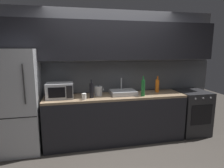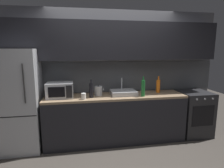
{
  "view_description": "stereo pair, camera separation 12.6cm",
  "coord_description": "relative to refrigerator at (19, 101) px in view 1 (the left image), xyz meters",
  "views": [
    {
      "loc": [
        -0.8,
        -2.48,
        1.75
      ],
      "look_at": [
        -0.07,
        0.9,
        1.12
      ],
      "focal_mm": 30.59,
      "sensor_mm": 36.0,
      "label": 1
    },
    {
      "loc": [
        -0.67,
        -2.5,
        1.75
      ],
      "look_at": [
        -0.07,
        0.9,
        1.12
      ],
      "focal_mm": 30.59,
      "sensor_mm": 36.0,
      "label": 2
    }
  ],
  "objects": [
    {
      "name": "ground_plane",
      "position": [
        1.68,
        -0.9,
        -0.88
      ],
      "size": [
        10.0,
        10.0,
        0.0
      ],
      "primitive_type": "plane",
      "color": "#3D3833"
    },
    {
      "name": "back_wall",
      "position": [
        1.68,
        0.3,
        0.67
      ],
      "size": [
        4.35,
        0.44,
        2.5
      ],
      "color": "slate",
      "rests_on": "ground"
    },
    {
      "name": "counter_run",
      "position": [
        1.68,
        0.0,
        -0.43
      ],
      "size": [
        2.61,
        0.6,
        0.9
      ],
      "color": "black",
      "rests_on": "ground"
    },
    {
      "name": "refrigerator",
      "position": [
        0.0,
        0.0,
        0.0
      ],
      "size": [
        0.68,
        0.69,
        1.76
      ],
      "color": "#B7BABF",
      "rests_on": "ground"
    },
    {
      "name": "oven_range",
      "position": [
        3.33,
        -0.0,
        -0.43
      ],
      "size": [
        0.6,
        0.62,
        0.9
      ],
      "color": "#232326",
      "rests_on": "ground"
    },
    {
      "name": "microwave",
      "position": [
        0.68,
        0.02,
        0.16
      ],
      "size": [
        0.46,
        0.35,
        0.27
      ],
      "color": "#A8AAAF",
      "rests_on": "counter_run"
    },
    {
      "name": "sink_basin",
      "position": [
        1.84,
        0.03,
        0.06
      ],
      "size": [
        0.48,
        0.38,
        0.3
      ],
      "color": "#ADAFB5",
      "rests_on": "counter_run"
    },
    {
      "name": "kettle",
      "position": [
        1.37,
        0.06,
        0.11
      ],
      "size": [
        0.18,
        0.15,
        0.2
      ],
      "color": "#B7BABF",
      "rests_on": "counter_run"
    },
    {
      "name": "wine_bottle_dark",
      "position": [
        1.23,
        -0.09,
        0.16
      ],
      "size": [
        0.07,
        0.07,
        0.33
      ],
      "color": "black",
      "rests_on": "counter_run"
    },
    {
      "name": "wine_bottle_orange",
      "position": [
        2.56,
        0.09,
        0.15
      ],
      "size": [
        0.08,
        0.08,
        0.32
      ],
      "color": "orange",
      "rests_on": "counter_run"
    },
    {
      "name": "wine_bottle_green",
      "position": [
        2.16,
        -0.16,
        0.18
      ],
      "size": [
        0.07,
        0.07,
        0.37
      ],
      "color": "#1E6B2D",
      "rests_on": "counter_run"
    },
    {
      "name": "mug_white",
      "position": [
        1.09,
        -0.19,
        0.08
      ],
      "size": [
        0.08,
        0.08,
        0.11
      ],
      "primitive_type": "cylinder",
      "color": "silver",
      "rests_on": "counter_run"
    }
  ]
}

